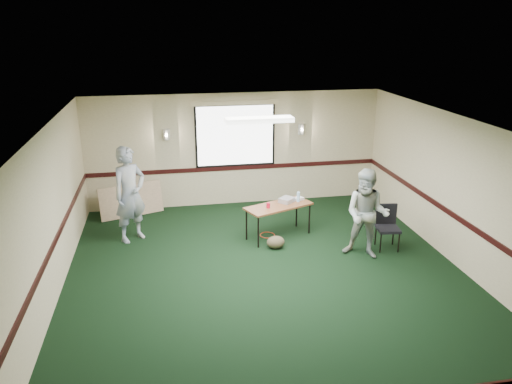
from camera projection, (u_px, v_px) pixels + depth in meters
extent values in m
plane|color=black|center=(270.00, 282.00, 8.63)|extent=(8.00, 8.00, 0.00)
plane|color=#C0AD8A|center=(235.00, 150.00, 11.91)|extent=(7.00, 0.00, 7.00)
plane|color=#C0AD8A|center=(364.00, 366.00, 4.48)|extent=(7.00, 0.00, 7.00)
plane|color=#C0AD8A|center=(46.00, 224.00, 7.59)|extent=(0.00, 8.00, 8.00)
plane|color=#C0AD8A|center=(464.00, 196.00, 8.80)|extent=(0.00, 8.00, 8.00)
plane|color=silver|center=(271.00, 128.00, 7.75)|extent=(8.00, 8.00, 0.00)
cube|color=black|center=(236.00, 168.00, 12.04)|extent=(7.00, 0.03, 0.10)
cube|color=black|center=(51.00, 251.00, 7.74)|extent=(0.03, 8.00, 0.10)
cube|color=black|center=(460.00, 219.00, 8.94)|extent=(0.03, 8.00, 0.10)
cube|color=black|center=(235.00, 136.00, 11.77)|extent=(1.90, 0.01, 1.50)
cube|color=white|center=(235.00, 136.00, 11.76)|extent=(1.80, 0.02, 1.40)
cube|color=beige|center=(235.00, 103.00, 11.51)|extent=(2.05, 0.08, 0.10)
cylinder|color=silver|center=(166.00, 134.00, 11.43)|extent=(0.16, 0.16, 0.25)
cylinder|color=silver|center=(301.00, 129.00, 11.98)|extent=(0.16, 0.16, 0.25)
cube|color=white|center=(259.00, 120.00, 8.70)|extent=(1.20, 0.32, 0.08)
cube|color=brown|center=(279.00, 206.00, 10.21)|extent=(1.50, 1.04, 0.04)
cylinder|color=black|center=(258.00, 232.00, 9.82)|extent=(0.03, 0.03, 0.66)
cylinder|color=black|center=(309.00, 219.00, 10.47)|extent=(0.03, 0.03, 0.66)
cylinder|color=black|center=(246.00, 225.00, 10.17)|extent=(0.03, 0.03, 0.66)
cylinder|color=black|center=(297.00, 212.00, 10.83)|extent=(0.03, 0.03, 0.66)
cube|color=#999AA1|center=(287.00, 200.00, 10.36)|extent=(0.38, 0.38, 0.10)
cube|color=silver|center=(298.00, 199.00, 10.50)|extent=(0.26, 0.25, 0.05)
cylinder|color=#B70C25|center=(268.00, 205.00, 10.04)|extent=(0.07, 0.07, 0.11)
cylinder|color=#8FC5EA|center=(298.00, 197.00, 10.37)|extent=(0.06, 0.06, 0.21)
ellipsoid|color=#483E29|center=(276.00, 242.00, 9.86)|extent=(0.43, 0.37, 0.25)
torus|color=red|center=(267.00, 235.00, 10.47)|extent=(0.38, 0.38, 0.02)
cube|color=#9C7C60|center=(131.00, 200.00, 11.43)|extent=(1.44, 0.68, 0.74)
cube|color=black|center=(388.00, 229.00, 9.75)|extent=(0.48, 0.48, 0.06)
cube|color=black|center=(386.00, 214.00, 9.86)|extent=(0.42, 0.10, 0.42)
cylinder|color=black|center=(381.00, 243.00, 9.64)|extent=(0.03, 0.03, 0.39)
cylinder|color=black|center=(399.00, 243.00, 9.66)|extent=(0.03, 0.03, 0.39)
cylinder|color=black|center=(376.00, 236.00, 9.98)|extent=(0.03, 0.03, 0.39)
cylinder|color=black|center=(393.00, 235.00, 10.00)|extent=(0.03, 0.03, 0.39)
imported|color=#3D5287|center=(130.00, 194.00, 9.98)|extent=(0.85, 0.81, 1.96)
imported|color=#7798B9|center=(367.00, 214.00, 9.29)|extent=(1.06, 1.00, 1.72)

